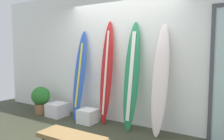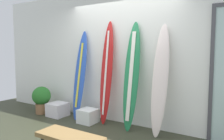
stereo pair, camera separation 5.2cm
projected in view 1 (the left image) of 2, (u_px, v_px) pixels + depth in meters
wall_back at (125, 56)px, 4.58m from camera, size 7.20×0.20×2.80m
surfboard_cobalt at (80, 75)px, 4.83m from camera, size 0.29×0.43×1.94m
surfboard_crimson at (106, 73)px, 4.51m from camera, size 0.27×0.34×2.11m
surfboard_emerald at (132, 76)px, 4.17m from camera, size 0.32×0.44×2.06m
surfboard_ivory at (160, 81)px, 3.87m from camera, size 0.30×0.41×1.98m
display_block_left at (88, 116)px, 4.60m from camera, size 0.36×0.36×0.28m
display_block_center at (57, 110)px, 5.05m from camera, size 0.41×0.41×0.30m
potted_plant at (41, 98)px, 5.24m from camera, size 0.44×0.44×0.65m
bench at (71, 139)px, 2.80m from camera, size 0.90×0.36×0.44m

